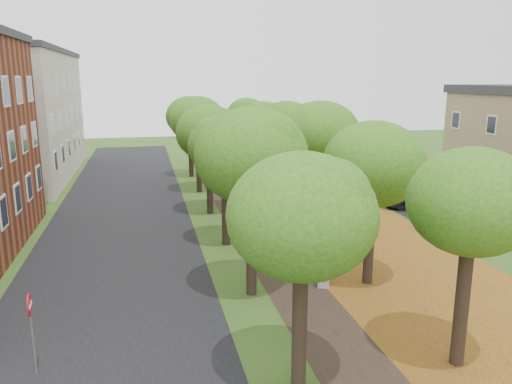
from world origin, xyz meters
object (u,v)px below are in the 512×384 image
bench (321,272)px  car_grey (421,198)px  car_silver (481,224)px  car_red (455,210)px  car_white (396,184)px  street_sign (31,316)px

bench → car_grey: car_grey is taller
car_silver → car_red: size_ratio=0.98×
bench → car_white: size_ratio=0.32×
car_grey → car_white: bearing=11.9°
street_sign → car_white: street_sign is taller
car_red → car_white: (-0.09, 6.86, 0.08)m
car_white → street_sign: bearing=114.0°
street_sign → car_grey: bearing=30.3°
car_grey → car_white: size_ratio=0.89×
bench → car_white: bearing=-20.6°
car_red → car_white: car_white is taller
car_white → car_red: bearing=163.4°
street_sign → car_grey: 24.69m
bench → street_sign: 11.07m
car_silver → car_grey: bearing=-2.1°
car_white → bench: bearing=124.9°
bench → car_red: size_ratio=0.43×
street_sign → car_silver: bearing=17.6°
street_sign → car_grey: (20.19, 14.17, -1.12)m
street_sign → car_white: size_ratio=0.47×
car_silver → bench: bearing=108.5°
car_silver → car_grey: (0.00, 5.84, 0.02)m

